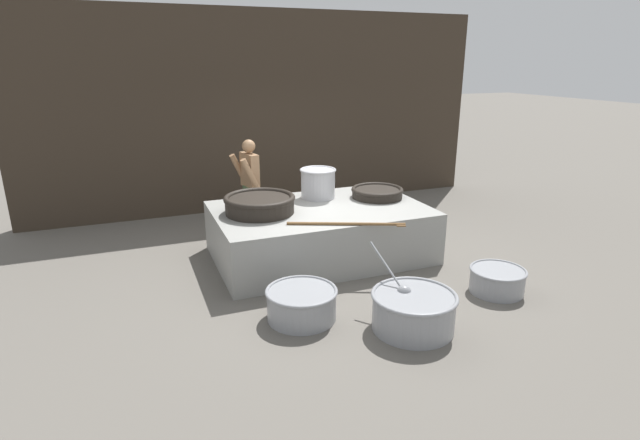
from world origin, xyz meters
name	(u,v)px	position (x,y,z in m)	size (l,w,h in m)	color
ground_plane	(320,256)	(0.00, 0.00, 0.00)	(60.00, 60.00, 0.00)	#666059
back_wall	(263,112)	(0.00, 3.02, 1.88)	(9.08, 0.24, 3.76)	#382D23
hearth_platform	(320,232)	(0.00, 0.00, 0.38)	(3.09, 1.97, 0.77)	gray
giant_wok_near	(260,203)	(-0.89, 0.08, 0.90)	(1.01, 1.01, 0.26)	black
giant_wok_far	(377,192)	(1.05, 0.20, 0.85)	(0.82, 0.82, 0.16)	black
stock_pot	(318,183)	(0.18, 0.54, 1.01)	(0.57, 0.57, 0.46)	#B7B7BC
stirring_paddle	(351,224)	(0.08, -0.91, 0.79)	(1.47, 0.68, 0.04)	brown
cook	(250,183)	(-0.68, 1.53, 0.86)	(0.42, 0.62, 1.59)	#9E7551
prep_bowl_vegetables	(413,309)	(0.17, -2.37, 0.24)	(0.95, 1.21, 0.81)	gray
prep_bowl_meat	(302,303)	(-0.90, -1.71, 0.20)	(0.83, 0.83, 0.37)	gray
prep_bowl_extra	(497,279)	(1.66, -1.98, 0.18)	(0.71, 0.71, 0.32)	gray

